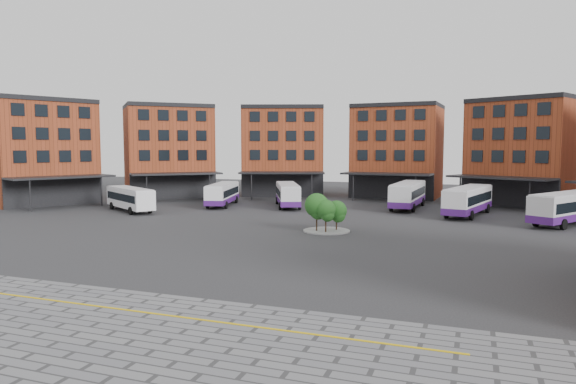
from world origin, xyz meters
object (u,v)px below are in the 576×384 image
(tree_island, at_px, (325,211))
(bus_a, at_px, (130,197))
(bus_d, at_px, (408,194))
(bus_f, at_px, (568,207))
(bus_b, at_px, (223,194))
(bus_e, at_px, (468,200))
(bus_c, at_px, (288,194))

(tree_island, bearing_deg, bus_a, 166.05)
(bus_a, height_order, bus_d, bus_d)
(bus_d, relative_size, bus_f, 1.06)
(bus_f, bearing_deg, bus_b, -151.82)
(bus_e, xyz_separation_m, bus_f, (9.69, -3.99, -0.01))
(bus_a, xyz_separation_m, bus_c, (16.62, 11.31, -0.07))
(bus_a, xyz_separation_m, bus_e, (39.33, 10.14, 0.07))
(bus_b, height_order, bus_f, bus_f)
(tree_island, height_order, bus_a, tree_island)
(bus_a, bearing_deg, bus_f, -50.12)
(bus_c, xyz_separation_m, bus_f, (32.40, -5.16, 0.12))
(tree_island, distance_m, bus_d, 22.12)
(bus_d, xyz_separation_m, bus_f, (17.12, -8.72, -0.03))
(bus_a, relative_size, bus_b, 0.91)
(tree_island, xyz_separation_m, bus_a, (-26.94, 6.69, -0.27))
(tree_island, height_order, bus_e, tree_island)
(bus_b, xyz_separation_m, bus_e, (31.46, 0.65, 0.18))
(tree_island, xyz_separation_m, bus_c, (-10.32, 18.00, -0.33))
(bus_a, xyz_separation_m, bus_f, (49.02, 6.15, 0.06))
(bus_d, bearing_deg, tree_island, -100.03)
(bus_c, xyz_separation_m, bus_d, (15.28, 3.56, 0.15))
(bus_d, bearing_deg, bus_a, -152.09)
(bus_a, distance_m, bus_b, 12.34)
(bus_a, bearing_deg, bus_c, -23.03)
(bus_a, relative_size, bus_f, 0.88)
(tree_island, relative_size, bus_e, 0.36)
(bus_d, distance_m, bus_e, 8.81)
(tree_island, bearing_deg, bus_d, 77.05)
(bus_c, xyz_separation_m, bus_e, (22.71, -1.17, 0.14))
(bus_a, bearing_deg, bus_e, -42.81)
(tree_island, bearing_deg, bus_e, 53.64)
(bus_f, bearing_deg, tree_island, -116.99)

